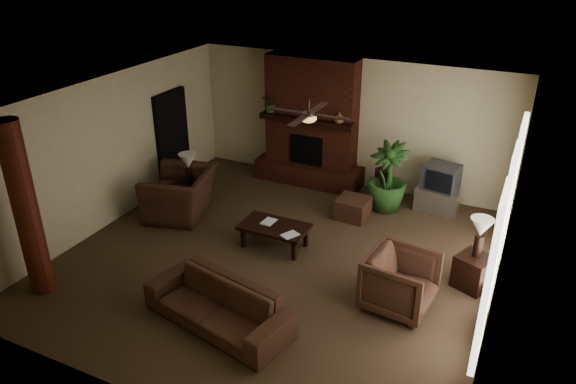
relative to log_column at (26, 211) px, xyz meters
The scene contains 23 objects.
room_shell 3.80m from the log_column, 39.13° to the left, with size 7.00×7.00×7.00m.
fireplace 6.02m from the log_column, 69.07° to the left, with size 2.40×0.70×2.80m.
windows 6.91m from the log_column, 22.11° to the left, with size 0.08×3.65×2.35m.
log_column is the anchor object (origin of this frame).
doorway 4.24m from the log_column, 96.65° to the left, with size 0.10×1.00×2.10m, color black.
ceiling_fan 4.45m from the log_column, 38.87° to the left, with size 1.35×1.35×0.37m.
sofa 3.14m from the log_column, ahead, with size 2.22×0.65×0.87m, color #472B1E.
armchair_left 3.18m from the log_column, 81.12° to the left, with size 1.37×0.89×1.20m, color #472B1E.
armchair_right 5.62m from the log_column, 20.90° to the left, with size 0.95×0.89×0.98m, color #472B1E.
coffee_table 3.98m from the log_column, 45.08° to the left, with size 1.20×0.70×0.43m.
ottoman 5.81m from the log_column, 50.53° to the left, with size 0.60×0.60×0.40m, color #472B1E.
tv_stand 7.49m from the log_column, 47.02° to the left, with size 0.85×0.50×0.50m, color #BABABC.
tv 7.40m from the log_column, 46.50° to the left, with size 0.73×0.64×0.52m.
floor_vase 6.70m from the log_column, 53.89° to the left, with size 0.34×0.34×0.77m.
floor_plant 6.55m from the log_column, 50.80° to the left, with size 0.79×1.42×0.79m, color #2B5522.
side_table_left 3.57m from the log_column, 81.83° to the left, with size 0.50×0.50×0.55m, color black.
lamp_left 3.38m from the log_column, 81.02° to the left, with size 0.38×0.38×0.65m.
side_table_right 6.89m from the log_column, 26.12° to the left, with size 0.50×0.50×0.55m, color black.
lamp_right 6.83m from the log_column, 26.49° to the left, with size 0.39×0.39×0.65m.
mantel_plant 5.57m from the log_column, 76.53° to the left, with size 0.38×0.42×0.33m, color #2B5522.
mantel_vase 6.09m from the log_column, 61.57° to the left, with size 0.22×0.23×0.22m, color brown.
book_a 3.81m from the log_column, 48.35° to the left, with size 0.22×0.03×0.29m, color #999999.
book_b 4.05m from the log_column, 40.30° to the left, with size 0.21×0.02×0.29m, color #999999.
Camera 1 is at (3.60, -7.13, 5.11)m, focal length 33.87 mm.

